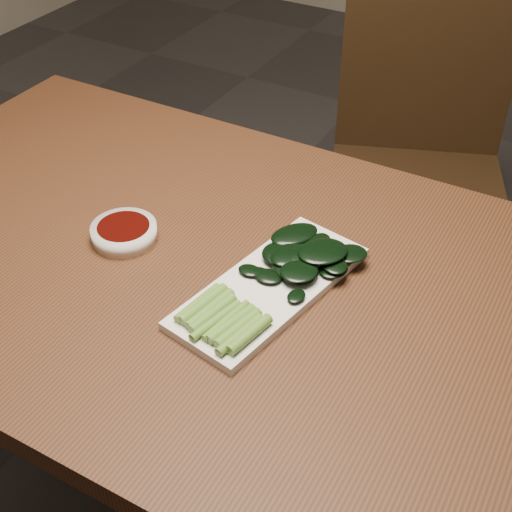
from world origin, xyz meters
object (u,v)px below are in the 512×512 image
object	(u,v)px
gai_lan	(281,272)
table	(224,300)
serving_plate	(270,287)
sauce_bowl	(124,232)
chair_far	(418,159)

from	to	relation	value
gai_lan	table	bearing A→B (deg)	-176.78
serving_plate	gai_lan	distance (m)	0.03
table	gai_lan	bearing A→B (deg)	3.22
sauce_bowl	chair_far	bearing A→B (deg)	76.20
serving_plate	sauce_bowl	bearing A→B (deg)	-178.88
table	serving_plate	world-z (taller)	serving_plate
table	sauce_bowl	size ratio (longest dim) A/B	13.07
sauce_bowl	serving_plate	distance (m)	0.27
serving_plate	gai_lan	world-z (taller)	gai_lan
sauce_bowl	serving_plate	size ratio (longest dim) A/B	0.31
table	chair_far	world-z (taller)	chair_far
sauce_bowl	serving_plate	bearing A→B (deg)	1.12
gai_lan	sauce_bowl	bearing A→B (deg)	-174.84
table	gai_lan	world-z (taller)	gai_lan
serving_plate	gai_lan	size ratio (longest dim) A/B	1.09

